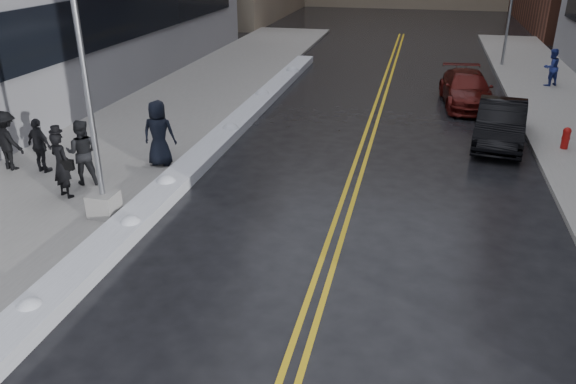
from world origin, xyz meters
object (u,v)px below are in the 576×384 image
Objects in this scene: pedestrian_c at (159,133)px; car_maroon at (467,89)px; pedestrian_b at (83,152)px; pedestrian_east at (551,67)px; traffic_signal at (511,3)px; pedestrian_fedora at (61,165)px; pedestrian_e at (7,141)px; lamppost at (92,125)px; pedestrian_d at (40,146)px; fire_hydrant at (566,137)px; car_black at (500,123)px.

car_maroon is (9.53, 9.80, -0.46)m from pedestrian_c.
pedestrian_b reaches higher than pedestrian_east.
pedestrian_fedora is (-13.43, -21.18, -2.35)m from traffic_signal.
pedestrian_e reaches higher than pedestrian_east.
car_maroon is (11.04, 12.56, -0.36)m from pedestrian_fedora.
traffic_signal is 3.35× the size of pedestrian_e.
pedestrian_b reaches higher than pedestrian_e.
pedestrian_b is 21.63m from pedestrian_east.
lamppost reaches higher than pedestrian_east.
pedestrian_b is (-1.58, 1.75, -1.45)m from lamppost.
lamppost is 16.46m from car_maroon.
pedestrian_d is 22.52m from pedestrian_east.
fire_hydrant is 2.10m from car_black.
pedestrian_d is at bearing -162.32° from pedestrian_e.
pedestrian_d is at bearing 145.84° from lamppost.
lamppost reaches higher than pedestrian_c.
pedestrian_e is 23.34m from pedestrian_east.
pedestrian_e reaches higher than pedestrian_d.
pedestrian_east is at bearing -71.01° from traffic_signal.
car_maroon is (10.98, 11.62, -0.38)m from pedestrian_b.
car_black is at bearing 167.92° from fire_hydrant.
car_black is 0.94× the size of car_maroon.
pedestrian_d is (-3.30, 2.24, -1.56)m from lamppost.
pedestrian_b is 1.08× the size of pedestrian_east.
pedestrian_d is 0.91× the size of pedestrian_e.
car_maroon is at bearing -108.89° from pedestrian_fedora.
pedestrian_c reaches higher than pedestrian_b.
traffic_signal is 22.05m from pedestrian_c.
car_black is (-1.54, -13.56, -2.66)m from traffic_signal.
pedestrian_fedora is (-13.93, -7.18, 0.51)m from fire_hydrant.
traffic_signal is 1.34× the size of car_black.
traffic_signal is 25.65m from pedestrian_e.
pedestrian_d is 16.90m from car_maroon.
pedestrian_e is 17.73m from car_maroon.
fire_hydrant is at bearing -144.05° from pedestrian_e.
pedestrian_e is (-16.17, -19.78, -2.36)m from traffic_signal.
traffic_signal is (11.80, 22.00, 0.87)m from lamppost.
car_maroon is at bearing -140.50° from pedestrian_c.
pedestrian_c is 3.45m from pedestrian_d.
pedestrian_c is 13.67m from car_maroon.
lamppost is 24.98m from traffic_signal.
pedestrian_d is at bearing 16.65° from pedestrian_c.
pedestrian_c reaches higher than pedestrian_fedora.
lamppost is at bearing 169.88° from pedestrian_e.
pedestrian_d is 0.34× the size of car_maroon.
lamppost reaches higher than fire_hydrant.
pedestrian_e reaches higher than car_black.
lamppost is 1.27× the size of traffic_signal.
pedestrian_c is 4.46m from pedestrian_e.
pedestrian_fedora is at bearing -136.23° from car_maroon.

